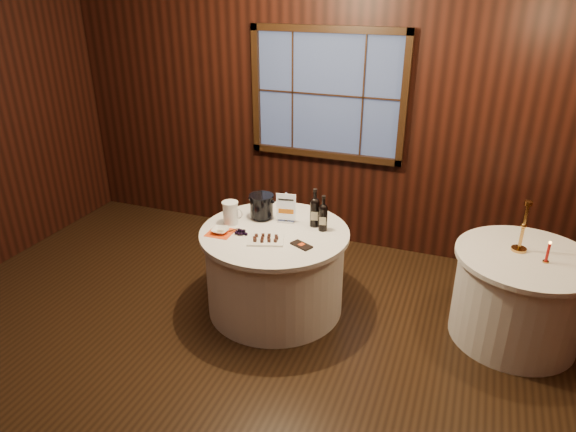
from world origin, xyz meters
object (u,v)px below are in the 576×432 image
at_px(red_candle, 548,254).
at_px(ice_bucket, 262,206).
at_px(main_table, 275,270).
at_px(sign_stand, 286,212).
at_px(brass_candlestick, 522,233).
at_px(chocolate_plate, 266,239).
at_px(glass_pitcher, 231,213).
at_px(chocolate_box, 301,245).
at_px(grape_bunch, 241,232).
at_px(cracker_bowl, 220,231).
at_px(side_table, 518,297).
at_px(port_bottle_left, 315,210).
at_px(port_bottle_right, 323,215).

bearing_deg(red_candle, ice_bucket, -179.25).
relative_size(main_table, sign_stand, 4.59).
distance_m(ice_bucket, brass_candlestick, 2.15).
relative_size(chocolate_plate, glass_pitcher, 1.67).
xyz_separation_m(glass_pitcher, brass_candlestick, (2.35, 0.36, 0.05)).
xyz_separation_m(chocolate_box, grape_bunch, (-0.54, 0.02, 0.01)).
height_order(cracker_bowl, brass_candlestick, brass_candlestick).
bearing_deg(side_table, main_table, -171.47).
xyz_separation_m(glass_pitcher, red_candle, (2.54, 0.23, -0.03)).
distance_m(port_bottle_left, grape_bunch, 0.66).
bearing_deg(port_bottle_left, sign_stand, 168.63).
bearing_deg(chocolate_box, side_table, 41.27).
bearing_deg(chocolate_plate, cracker_bowl, 178.95).
distance_m(ice_bucket, cracker_bowl, 0.46).
bearing_deg(cracker_bowl, ice_bucket, 61.85).
xyz_separation_m(grape_bunch, glass_pitcher, (-0.17, 0.16, 0.08)).
xyz_separation_m(main_table, sign_stand, (0.03, 0.21, 0.48)).
height_order(glass_pitcher, brass_candlestick, brass_candlestick).
distance_m(grape_bunch, brass_candlestick, 2.24).
bearing_deg(main_table, chocolate_plate, -88.93).
xyz_separation_m(port_bottle_right, chocolate_plate, (-0.37, -0.36, -0.12)).
relative_size(sign_stand, brass_candlestick, 0.66).
bearing_deg(chocolate_plate, sign_stand, 86.74).
bearing_deg(cracker_bowl, grape_bunch, 13.03).
bearing_deg(brass_candlestick, chocolate_plate, -163.71).
xyz_separation_m(glass_pitcher, cracker_bowl, (-0.00, -0.20, -0.08)).
bearing_deg(cracker_bowl, port_bottle_right, 24.18).
xyz_separation_m(side_table, chocolate_box, (-1.70, -0.48, 0.39)).
xyz_separation_m(port_bottle_right, cracker_bowl, (-0.79, -0.36, -0.12)).
xyz_separation_m(grape_bunch, cracker_bowl, (-0.18, -0.04, -0.00)).
bearing_deg(chocolate_box, main_table, 175.63).
distance_m(chocolate_box, brass_candlestick, 1.73).
xyz_separation_m(side_table, port_bottle_right, (-1.62, -0.14, 0.52)).
xyz_separation_m(side_table, glass_pitcher, (-2.41, -0.29, 0.49)).
bearing_deg(chocolate_box, brass_candlestick, 43.86).
relative_size(port_bottle_left, port_bottle_right, 1.09).
relative_size(sign_stand, glass_pitcher, 1.37).
bearing_deg(port_bottle_left, main_table, -156.70).
distance_m(side_table, ice_bucket, 2.26).
xyz_separation_m(sign_stand, port_bottle_left, (0.26, 0.01, 0.05)).
height_order(side_table, sign_stand, sign_stand).
bearing_deg(glass_pitcher, ice_bucket, 41.50).
bearing_deg(red_candle, port_bottle_left, -179.55).
bearing_deg(sign_stand, port_bottle_right, -16.74).
bearing_deg(grape_bunch, port_bottle_right, 27.06).
distance_m(sign_stand, grape_bunch, 0.45).
distance_m(main_table, brass_candlestick, 2.04).
height_order(ice_bucket, grape_bunch, ice_bucket).
height_order(main_table, chocolate_plate, chocolate_plate).
distance_m(chocolate_box, cracker_bowl, 0.72).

